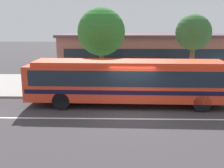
{
  "coord_description": "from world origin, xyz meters",
  "views": [
    {
      "loc": [
        -0.73,
        -14.13,
        4.76
      ],
      "look_at": [
        -1.13,
        1.58,
        1.3
      ],
      "focal_mm": 43.99,
      "sensor_mm": 36.0,
      "label": 1
    }
  ],
  "objects_px": {
    "pedestrian_walking_along_curb": "(196,81)",
    "bus_stop_sign": "(209,74)",
    "street_tree_mid_block": "(193,33)",
    "transit_bus": "(129,80)",
    "street_tree_near_stop": "(101,32)",
    "pedestrian_waiting_near_sign": "(86,79)"
  },
  "relations": [
    {
      "from": "bus_stop_sign",
      "to": "pedestrian_waiting_near_sign",
      "type": "bearing_deg",
      "value": 176.95
    },
    {
      "from": "pedestrian_walking_along_curb",
      "to": "street_tree_mid_block",
      "type": "relative_size",
      "value": 0.32
    },
    {
      "from": "pedestrian_walking_along_curb",
      "to": "bus_stop_sign",
      "type": "distance_m",
      "value": 0.89
    },
    {
      "from": "pedestrian_waiting_near_sign",
      "to": "street_tree_near_stop",
      "type": "bearing_deg",
      "value": 64.3
    },
    {
      "from": "pedestrian_waiting_near_sign",
      "to": "street_tree_near_stop",
      "type": "distance_m",
      "value": 3.79
    },
    {
      "from": "pedestrian_walking_along_curb",
      "to": "street_tree_near_stop",
      "type": "height_order",
      "value": "street_tree_near_stop"
    },
    {
      "from": "street_tree_near_stop",
      "to": "pedestrian_waiting_near_sign",
      "type": "bearing_deg",
      "value": -115.7
    },
    {
      "from": "bus_stop_sign",
      "to": "street_tree_near_stop",
      "type": "relative_size",
      "value": 0.4
    },
    {
      "from": "pedestrian_waiting_near_sign",
      "to": "pedestrian_walking_along_curb",
      "type": "xyz_separation_m",
      "value": [
        7.3,
        -0.32,
        0.02
      ]
    },
    {
      "from": "pedestrian_waiting_near_sign",
      "to": "street_tree_mid_block",
      "type": "bearing_deg",
      "value": 16.51
    },
    {
      "from": "bus_stop_sign",
      "to": "street_tree_mid_block",
      "type": "xyz_separation_m",
      "value": [
        -0.43,
        2.69,
        2.5
      ]
    },
    {
      "from": "transit_bus",
      "to": "pedestrian_waiting_near_sign",
      "type": "relative_size",
      "value": 7.11
    },
    {
      "from": "pedestrian_walking_along_curb",
      "to": "street_tree_mid_block",
      "type": "distance_m",
      "value": 3.95
    },
    {
      "from": "street_tree_near_stop",
      "to": "street_tree_mid_block",
      "type": "relative_size",
      "value": 1.09
    },
    {
      "from": "bus_stop_sign",
      "to": "street_tree_near_stop",
      "type": "xyz_separation_m",
      "value": [
        -7.09,
        2.42,
        2.58
      ]
    },
    {
      "from": "pedestrian_walking_along_curb",
      "to": "street_tree_near_stop",
      "type": "relative_size",
      "value": 0.3
    },
    {
      "from": "pedestrian_walking_along_curb",
      "to": "bus_stop_sign",
      "type": "xyz_separation_m",
      "value": [
        0.75,
        -0.11,
        0.48
      ]
    },
    {
      "from": "street_tree_near_stop",
      "to": "pedestrian_walking_along_curb",
      "type": "bearing_deg",
      "value": -20.05
    },
    {
      "from": "transit_bus",
      "to": "bus_stop_sign",
      "type": "xyz_separation_m",
      "value": [
        5.22,
        1.8,
        0.04
      ]
    },
    {
      "from": "transit_bus",
      "to": "street_tree_near_stop",
      "type": "xyz_separation_m",
      "value": [
        -1.87,
        4.22,
        2.62
      ]
    },
    {
      "from": "pedestrian_waiting_near_sign",
      "to": "pedestrian_walking_along_curb",
      "type": "distance_m",
      "value": 7.31
    },
    {
      "from": "pedestrian_walking_along_curb",
      "to": "street_tree_near_stop",
      "type": "bearing_deg",
      "value": 159.95
    }
  ]
}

